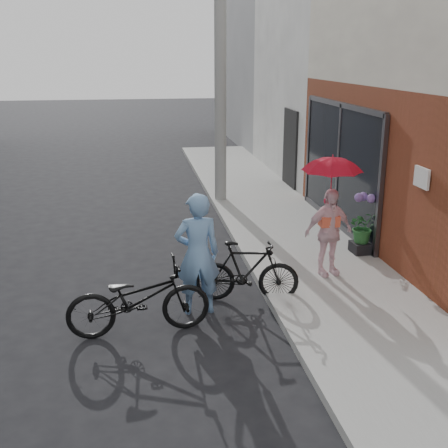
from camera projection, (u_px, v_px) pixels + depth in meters
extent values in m
plane|color=black|center=(210.00, 313.00, 8.02)|extent=(80.00, 80.00, 0.00)
cube|color=gray|center=(309.00, 254.00, 10.22)|extent=(2.20, 24.00, 0.12)
cube|color=#9E9E99|center=(246.00, 257.00, 10.04)|extent=(0.12, 24.00, 0.12)
cube|color=black|center=(339.00, 166.00, 11.42)|extent=(0.06, 3.80, 2.40)
cube|color=white|center=(422.00, 178.00, 8.17)|extent=(0.04, 0.40, 0.30)
cube|color=white|center=(408.00, 55.00, 16.61)|extent=(8.00, 6.00, 7.00)
cube|color=gray|center=(328.00, 55.00, 23.22)|extent=(8.00, 8.00, 7.00)
cylinder|color=#9E9E99|center=(220.00, 56.00, 12.84)|extent=(0.28, 0.28, 7.00)
imported|color=#749FCF|center=(197.00, 254.00, 7.80)|extent=(0.66, 0.46, 1.75)
imported|color=black|center=(139.00, 299.00, 7.30)|extent=(1.91, 0.79, 0.98)
imported|color=black|center=(247.00, 271.00, 8.29)|extent=(1.60, 0.71, 0.93)
imported|color=#F5CED5|center=(328.00, 232.00, 8.92)|extent=(0.88, 0.51, 1.42)
imported|color=red|center=(332.00, 164.00, 8.60)|extent=(0.89, 0.89, 0.79)
cube|color=black|center=(362.00, 247.00, 10.07)|extent=(0.38, 0.38, 0.19)
imported|color=#28642D|center=(363.00, 227.00, 9.96)|extent=(0.53, 0.46, 0.58)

